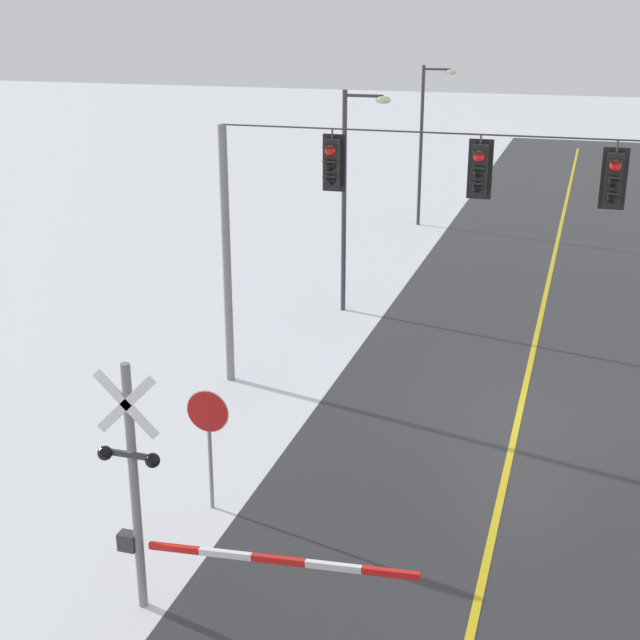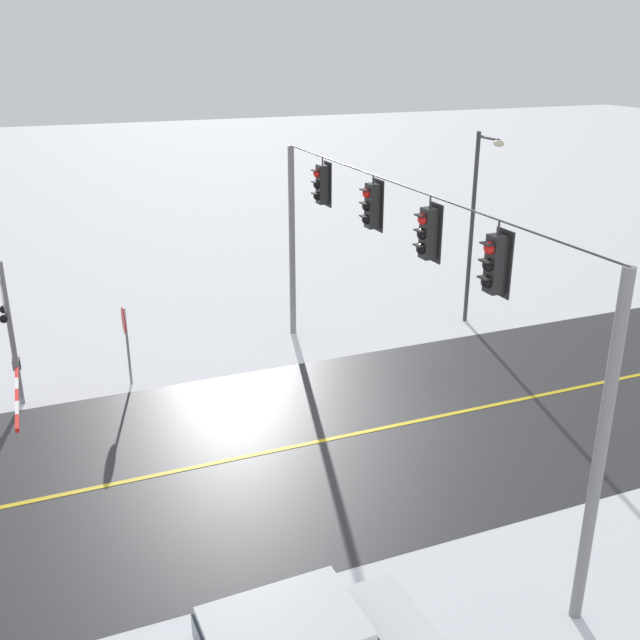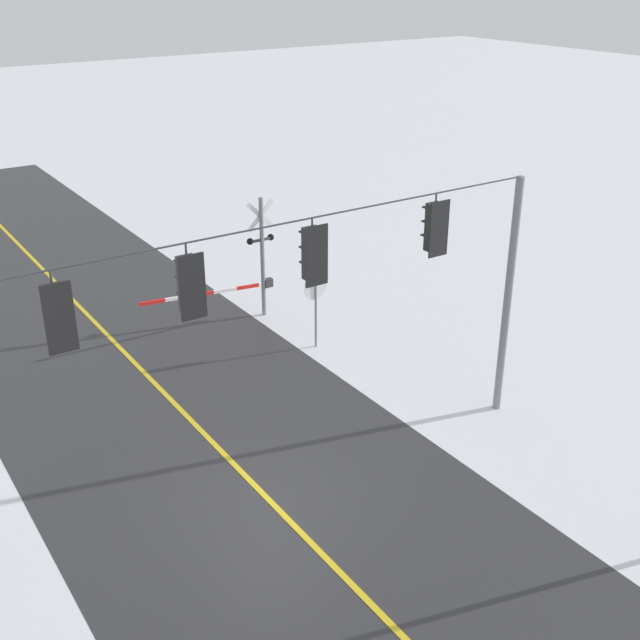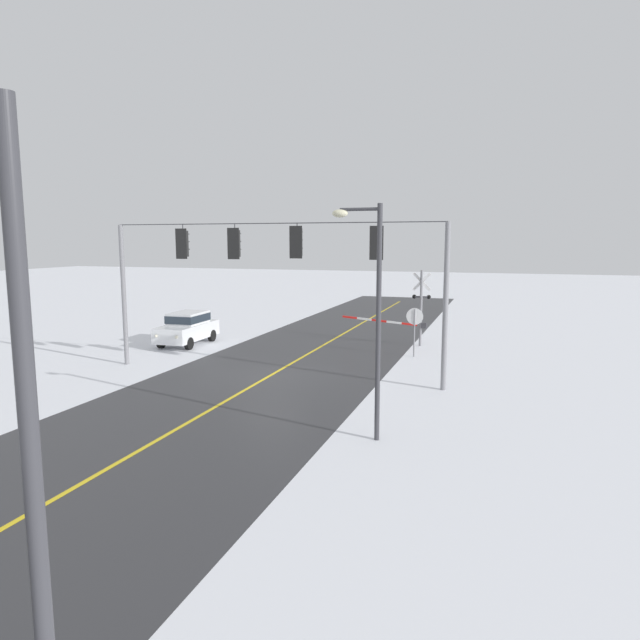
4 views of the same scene
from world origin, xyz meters
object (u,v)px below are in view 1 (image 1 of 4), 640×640
Objects in this scene: stop_sign at (208,423)px; streetlamp_far at (427,131)px; streetlamp_near at (351,182)px; railroad_crossing at (160,497)px.

streetlamp_far reaches higher than stop_sign.
stop_sign is 11.91m from streetlamp_near.
streetlamp_far is at bearing 92.38° from railroad_crossing.
railroad_crossing reaches higher than stop_sign.
streetlamp_far is (-0.56, 23.48, 2.20)m from stop_sign.
streetlamp_near reaches higher than stop_sign.
streetlamp_near is at bearing 94.30° from railroad_crossing.
streetlamp_far is (0.00, 11.79, 0.00)m from streetlamp_near.
railroad_crossing is 0.73× the size of streetlamp_far.
streetlamp_far is at bearing 90.00° from streetlamp_near.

